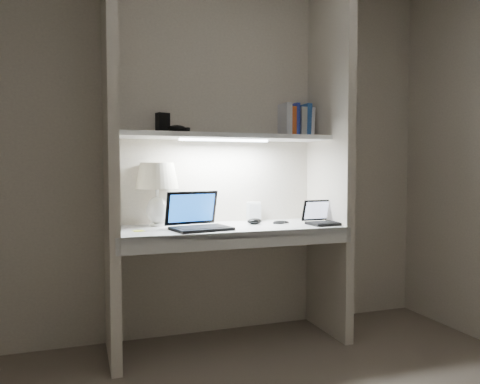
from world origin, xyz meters
name	(u,v)px	position (x,y,z in m)	size (l,w,h in m)	color
back_wall	(217,153)	(0.00, 1.50, 1.25)	(3.20, 0.01, 2.50)	beige
alcove_panel_left	(111,150)	(-0.73, 1.23, 1.25)	(0.06, 0.55, 2.50)	beige
alcove_panel_right	(330,153)	(0.73, 1.23, 1.25)	(0.06, 0.55, 2.50)	beige
desk	(229,229)	(0.00, 1.23, 0.75)	(1.40, 0.55, 0.04)	white
desk_apron	(243,240)	(0.00, 0.96, 0.72)	(1.46, 0.03, 0.10)	silver
shelf	(225,137)	(0.00, 1.32, 1.35)	(1.40, 0.36, 0.03)	silver
strip_light	(225,140)	(0.00, 1.32, 1.33)	(0.60, 0.04, 0.01)	white
table_lamp	(157,183)	(-0.43, 1.40, 1.05)	(0.28, 0.28, 0.41)	white
laptop_main	(198,220)	(-0.22, 1.16, 0.82)	(0.39, 0.35, 0.23)	black
laptop_netbook	(324,218)	(0.64, 1.13, 0.81)	(0.26, 0.23, 0.16)	black
speaker	(254,212)	(0.25, 1.45, 0.84)	(0.10, 0.07, 0.14)	silver
mouse	(254,221)	(0.20, 1.28, 0.79)	(0.11, 0.07, 0.04)	black
cable_coil	(281,222)	(0.39, 1.28, 0.78)	(0.10, 0.10, 0.01)	black
sticky_note	(139,231)	(-0.58, 1.19, 0.77)	(0.06, 0.06, 0.00)	#CED82D
book_row	(296,122)	(0.57, 1.42, 1.48)	(0.22, 0.16, 0.24)	white
shelf_box	(163,123)	(-0.39, 1.40, 1.43)	(0.08, 0.06, 0.13)	black
shelf_gadget	(177,129)	(-0.31, 1.33, 1.39)	(0.12, 0.09, 0.05)	black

